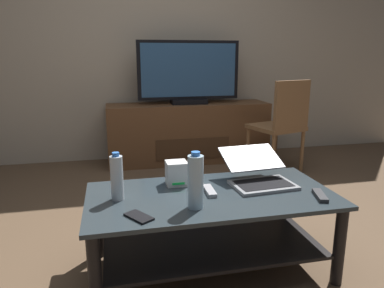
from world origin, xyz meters
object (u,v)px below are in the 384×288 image
Objects in this scene: dining_chair at (282,122)px; media_cabinet at (188,132)px; television at (189,74)px; water_bottle_near at (196,181)px; soundbar_remote at (320,195)px; tv_remote at (210,191)px; coffee_table at (211,217)px; cell_phone at (139,217)px; water_bottle_far at (117,178)px; router_box at (177,173)px; laptop at (258,174)px.

media_cabinet is at bearing 140.47° from dining_chair.
media_cabinet is at bearing 90.00° from television.
dining_chair reaches higher than water_bottle_near.
television reaches higher than soundbar_remote.
coffee_table is at bearing -71.06° from tv_remote.
water_bottle_near is at bearing -22.16° from cell_phone.
tv_remote is at bearing -99.31° from television.
coffee_table is at bearing -3.67° from water_bottle_far.
television reaches higher than cell_phone.
water_bottle_far is 0.28m from cell_phone.
dining_chair is 2.25m from cell_phone.
router_box is 0.37m from water_bottle_far.
dining_chair reaches higher than media_cabinet.
router_box reaches higher than tv_remote.
laptop is at bearing -90.84° from television.
coffee_table is 0.31m from router_box.
tv_remote is at bearing -128.24° from dining_chair.
water_bottle_far reaches higher than tv_remote.
coffee_table is 3.18× the size of laptop.
water_bottle_near is (-0.46, -2.24, -0.39)m from television.
soundbar_remote is (-0.59, -1.62, -0.07)m from dining_chair.
television is 6.84× the size of tv_remote.
media_cabinet reaches higher than cell_phone.
dining_chair is at bearing 58.70° from laptop.
cell_phone is at bearing -168.91° from water_bottle_near.
water_bottle_near reaches higher than cell_phone.
media_cabinet is 0.64m from television.
router_box is at bearing -104.20° from media_cabinet.
water_bottle_far is 1.54× the size of tv_remote.
media_cabinet is 6.36× the size of water_bottle_near.
media_cabinet reaches higher than coffee_table.
cell_phone is 0.88× the size of soundbar_remote.
television is 2.46m from cell_phone.
cell_phone is at bearing -152.45° from coffee_table.
dining_chair is 2.15m from water_bottle_far.
tv_remote is (-0.34, -2.07, -0.51)m from television.
water_bottle_near is 0.67m from soundbar_remote.
soundbar_remote is (0.54, -0.19, 0.00)m from tv_remote.
cell_phone is at bearing -156.26° from laptop.
soundbar_remote is (0.20, -2.28, 0.13)m from media_cabinet.
router_box reaches higher than cell_phone.
media_cabinet is 1.89× the size of dining_chair.
router_box is at bearing 24.36° from water_bottle_far.
coffee_table is 0.33m from water_bottle_near.
television is 6.84× the size of soundbar_remote.
laptop is 2.55× the size of tv_remote.
water_bottle_near is at bearing -84.77° from router_box.
laptop is 0.47m from router_box.
water_bottle_near is 1.73× the size of tv_remote.
tv_remote and soundbar_remote have the same top height.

